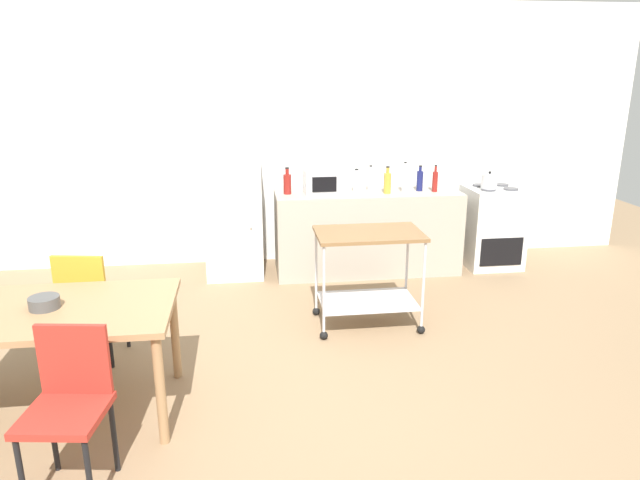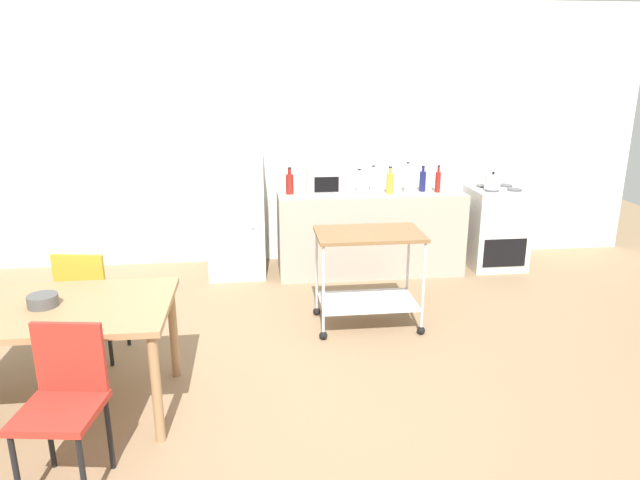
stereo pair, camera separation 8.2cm
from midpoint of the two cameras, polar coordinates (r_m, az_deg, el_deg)
ground_plane at (r=4.01m, az=-0.16°, el=-16.13°), size 12.00×12.00×0.00m
back_wall at (r=6.60m, az=-3.33°, el=10.34°), size 8.40×0.12×2.90m
kitchen_counter at (r=6.33m, az=5.31°, el=0.78°), size 2.00×0.64×0.90m
dining_table at (r=3.99m, az=-24.77°, el=-7.08°), size 1.50×0.90×0.75m
chair_mustard at (r=4.68m, az=-21.51°, el=-5.26°), size 0.46×0.46×0.89m
chair_red at (r=3.38m, az=-23.48°, el=-14.13°), size 0.46×0.46×0.89m
stove_oven at (r=6.79m, az=17.36°, el=1.19°), size 0.60×0.61×0.92m
refrigerator at (r=6.21m, az=-8.03°, el=3.49°), size 0.60×0.63×1.55m
kitchen_cart at (r=4.94m, az=5.31°, el=-2.31°), size 0.91×0.57×0.85m
bottle_olive_oil at (r=6.09m, az=-2.65°, el=5.67°), size 0.08×0.08×0.28m
microwave at (r=6.11m, az=1.21°, el=5.86°), size 0.46×0.35×0.26m
bottle_wine at (r=6.24m, az=4.28°, el=5.78°), size 0.08×0.08×0.24m
bottle_vinegar at (r=6.25m, az=5.69°, el=5.90°), size 0.06×0.06×0.28m
bottle_hot_sauce at (r=6.14m, az=7.35°, el=5.69°), size 0.08×0.08×0.29m
bottle_sesame_oil at (r=6.22m, az=9.07°, el=5.94°), size 0.06×0.06×0.33m
bottle_soy_sauce at (r=6.32m, az=10.54°, el=5.83°), size 0.07×0.07×0.28m
bottle_sparkling_water at (r=6.31m, az=12.02°, el=5.74°), size 0.06×0.06×0.29m
fruit_bowl at (r=3.96m, az=-25.33°, el=-5.48°), size 0.18×0.18×0.08m
kettle at (r=6.53m, az=17.15°, el=5.58°), size 0.24×0.17×0.19m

